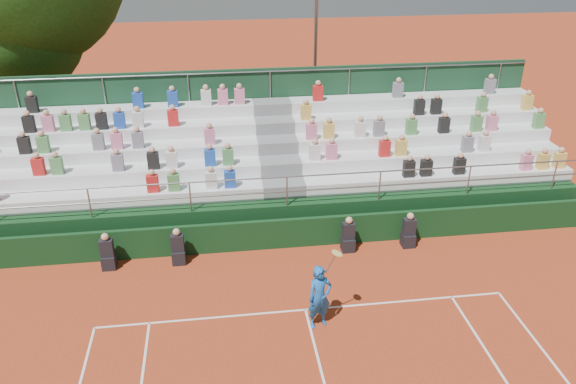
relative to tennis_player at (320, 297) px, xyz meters
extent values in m
plane|color=#A73B1B|center=(-0.25, 0.63, -0.89)|extent=(90.00, 90.00, 0.00)
cube|color=white|center=(-0.25, 0.63, -0.88)|extent=(11.00, 0.06, 0.01)
cube|color=black|center=(-0.25, 3.83, -0.39)|extent=(20.00, 0.15, 1.00)
cube|color=black|center=(-5.74, 3.38, -0.67)|extent=(0.40, 0.40, 0.44)
cube|color=black|center=(-5.74, 3.38, -0.19)|extent=(0.38, 0.25, 0.55)
sphere|color=tan|center=(-5.74, 3.38, 0.19)|extent=(0.22, 0.22, 0.22)
cube|color=black|center=(-3.68, 3.38, -0.67)|extent=(0.40, 0.40, 0.44)
cube|color=black|center=(-3.68, 3.38, -0.19)|extent=(0.38, 0.25, 0.55)
sphere|color=tan|center=(-3.68, 3.38, 0.19)|extent=(0.22, 0.22, 0.22)
cube|color=black|center=(1.55, 3.38, -0.67)|extent=(0.40, 0.40, 0.44)
cube|color=black|center=(1.55, 3.38, -0.19)|extent=(0.38, 0.25, 0.55)
sphere|color=tan|center=(1.55, 3.38, 0.19)|extent=(0.22, 0.22, 0.22)
cube|color=black|center=(3.50, 3.38, -0.67)|extent=(0.40, 0.40, 0.44)
cube|color=black|center=(3.50, 3.38, -0.19)|extent=(0.38, 0.25, 0.55)
sphere|color=tan|center=(3.50, 3.38, 0.19)|extent=(0.22, 0.22, 0.22)
cube|color=black|center=(-0.25, 6.93, -0.29)|extent=(20.00, 5.20, 1.20)
cube|color=silver|center=(-5.60, 5.26, 0.52)|extent=(9.30, 0.85, 0.42)
cube|color=silver|center=(5.10, 5.26, 0.52)|extent=(9.30, 0.85, 0.42)
cube|color=slate|center=(-0.25, 5.26, 0.52)|extent=(1.40, 0.85, 0.42)
cube|color=silver|center=(-5.60, 6.11, 0.94)|extent=(9.30, 0.85, 0.42)
cube|color=silver|center=(5.10, 6.11, 0.94)|extent=(9.30, 0.85, 0.42)
cube|color=slate|center=(-0.25, 6.11, 0.94)|extent=(1.40, 0.85, 0.42)
cube|color=silver|center=(-5.60, 6.96, 1.36)|extent=(9.30, 0.85, 0.42)
cube|color=silver|center=(5.10, 6.96, 1.36)|extent=(9.30, 0.85, 0.42)
cube|color=slate|center=(-0.25, 6.96, 1.36)|extent=(1.40, 0.85, 0.42)
cube|color=silver|center=(-5.60, 7.81, 1.78)|extent=(9.30, 0.85, 0.42)
cube|color=silver|center=(5.10, 7.81, 1.78)|extent=(9.30, 0.85, 0.42)
cube|color=slate|center=(-0.25, 7.81, 1.78)|extent=(1.40, 0.85, 0.42)
cube|color=silver|center=(-5.60, 8.66, 2.20)|extent=(9.30, 0.85, 0.42)
cube|color=silver|center=(5.10, 8.66, 2.20)|extent=(9.30, 0.85, 0.42)
cube|color=slate|center=(-0.25, 8.66, 2.20)|extent=(1.40, 0.85, 0.42)
cube|color=#173E25|center=(-0.25, 9.18, 1.31)|extent=(20.00, 0.12, 4.40)
cylinder|color=gray|center=(-0.25, 4.38, 1.31)|extent=(20.00, 0.05, 0.05)
cylinder|color=gray|center=(-0.25, 9.08, 3.41)|extent=(20.00, 0.05, 0.05)
cube|color=red|center=(-4.42, 5.11, 1.01)|extent=(0.36, 0.24, 0.56)
cube|color=#4C8C4C|center=(-3.76, 5.11, 1.01)|extent=(0.36, 0.24, 0.56)
cube|color=silver|center=(-2.59, 5.11, 1.01)|extent=(0.36, 0.24, 0.56)
cube|color=#1E4CB2|center=(-1.99, 5.11, 1.01)|extent=(0.36, 0.24, 0.56)
cube|color=red|center=(-8.00, 5.96, 1.43)|extent=(0.36, 0.24, 0.56)
cube|color=#4C8C4C|center=(-7.44, 5.96, 1.43)|extent=(0.36, 0.24, 0.56)
cube|color=slate|center=(-5.55, 5.96, 1.43)|extent=(0.36, 0.24, 0.56)
cube|color=black|center=(-4.42, 5.96, 1.43)|extent=(0.36, 0.24, 0.56)
cube|color=silver|center=(-3.83, 5.96, 1.43)|extent=(0.36, 0.24, 0.56)
cube|color=#1E4CB2|center=(-2.59, 5.96, 1.43)|extent=(0.36, 0.24, 0.56)
cube|color=#4C8C4C|center=(-2.00, 5.96, 1.43)|extent=(0.36, 0.24, 0.56)
cube|color=black|center=(-8.57, 6.81, 1.85)|extent=(0.36, 0.24, 0.56)
cube|color=#4C8C4C|center=(-7.98, 6.81, 1.85)|extent=(0.36, 0.24, 0.56)
cube|color=slate|center=(-6.23, 6.81, 1.85)|extent=(0.36, 0.24, 0.56)
cube|color=pink|center=(-5.63, 6.81, 1.85)|extent=(0.36, 0.24, 0.56)
cube|color=slate|center=(-4.95, 6.81, 1.85)|extent=(0.36, 0.24, 0.56)
cube|color=pink|center=(-2.56, 6.81, 1.85)|extent=(0.36, 0.24, 0.56)
cube|color=black|center=(-8.57, 7.66, 2.27)|extent=(0.36, 0.24, 0.56)
cube|color=pink|center=(-7.95, 7.66, 2.27)|extent=(0.36, 0.24, 0.56)
cube|color=#4C8C4C|center=(-7.38, 7.66, 2.27)|extent=(0.36, 0.24, 0.56)
cube|color=#4C8C4C|center=(-6.76, 7.66, 2.27)|extent=(0.36, 0.24, 0.56)
cube|color=black|center=(-6.20, 7.66, 2.27)|extent=(0.36, 0.24, 0.56)
cube|color=#1E4CB2|center=(-5.60, 7.66, 2.27)|extent=(0.36, 0.24, 0.56)
cube|color=silver|center=(-4.98, 7.66, 2.27)|extent=(0.36, 0.24, 0.56)
cube|color=red|center=(-3.79, 7.66, 2.27)|extent=(0.36, 0.24, 0.56)
cube|color=black|center=(-8.60, 8.51, 2.69)|extent=(0.36, 0.24, 0.56)
cube|color=#1E4CB2|center=(-5.02, 8.51, 2.69)|extent=(0.36, 0.24, 0.56)
cube|color=#1E4CB2|center=(-3.81, 8.51, 2.69)|extent=(0.36, 0.24, 0.56)
cube|color=silver|center=(-2.62, 8.51, 2.69)|extent=(0.36, 0.24, 0.56)
cube|color=pink|center=(-2.03, 8.51, 2.69)|extent=(0.36, 0.24, 0.56)
cube|color=pink|center=(-1.43, 8.51, 2.69)|extent=(0.36, 0.24, 0.56)
cube|color=black|center=(3.95, 5.11, 1.01)|extent=(0.36, 0.24, 0.56)
cube|color=black|center=(4.55, 5.11, 1.01)|extent=(0.36, 0.24, 0.56)
cube|color=black|center=(5.71, 5.11, 1.01)|extent=(0.36, 0.24, 0.56)
cube|color=pink|center=(8.11, 5.11, 1.01)|extent=(0.36, 0.24, 0.56)
cube|color=gold|center=(8.72, 5.11, 1.01)|extent=(0.36, 0.24, 0.56)
cube|color=gold|center=(9.33, 5.11, 1.01)|extent=(0.36, 0.24, 0.56)
cube|color=silver|center=(0.91, 5.96, 1.43)|extent=(0.36, 0.24, 0.56)
cube|color=pink|center=(1.48, 5.96, 1.43)|extent=(0.36, 0.24, 0.56)
cube|color=red|center=(3.33, 5.96, 1.43)|extent=(0.36, 0.24, 0.56)
cube|color=gold|center=(3.91, 5.96, 1.43)|extent=(0.36, 0.24, 0.56)
cube|color=slate|center=(6.30, 5.96, 1.43)|extent=(0.36, 0.24, 0.56)
cube|color=silver|center=(6.92, 5.96, 1.43)|extent=(0.36, 0.24, 0.56)
cube|color=pink|center=(0.94, 6.81, 1.85)|extent=(0.36, 0.24, 0.56)
cube|color=gold|center=(1.55, 6.81, 1.85)|extent=(0.36, 0.24, 0.56)
cube|color=silver|center=(2.67, 6.81, 1.85)|extent=(0.36, 0.24, 0.56)
cube|color=slate|center=(3.35, 6.81, 1.85)|extent=(0.36, 0.24, 0.56)
cube|color=#4C8C4C|center=(4.52, 6.81, 1.85)|extent=(0.36, 0.24, 0.56)
cube|color=black|center=(5.73, 6.81, 1.85)|extent=(0.36, 0.24, 0.56)
cube|color=#4C8C4C|center=(6.95, 6.81, 1.85)|extent=(0.36, 0.24, 0.56)
cube|color=pink|center=(7.54, 6.81, 1.85)|extent=(0.36, 0.24, 0.56)
cube|color=#4C8C4C|center=(9.35, 6.81, 1.85)|extent=(0.36, 0.24, 0.56)
cube|color=gold|center=(0.87, 7.66, 2.27)|extent=(0.36, 0.24, 0.56)
cube|color=black|center=(5.07, 7.66, 2.27)|extent=(0.36, 0.24, 0.56)
cube|color=black|center=(5.72, 7.66, 2.27)|extent=(0.36, 0.24, 0.56)
cube|color=#4C8C4C|center=(7.49, 7.66, 2.27)|extent=(0.36, 0.24, 0.56)
cube|color=gold|center=(9.27, 7.66, 2.27)|extent=(0.36, 0.24, 0.56)
cube|color=red|center=(1.46, 8.51, 2.69)|extent=(0.36, 0.24, 0.56)
cube|color=slate|center=(4.50, 8.51, 2.69)|extent=(0.36, 0.24, 0.56)
cube|color=slate|center=(8.13, 8.51, 2.69)|extent=(0.36, 0.24, 0.56)
imported|color=#175DB2|center=(0.00, 0.00, -0.01)|extent=(0.73, 0.58, 1.76)
cylinder|color=gray|center=(0.25, 0.00, 0.96)|extent=(0.26, 0.03, 0.51)
cylinder|color=#E5D866|center=(0.40, 0.00, 1.26)|extent=(0.26, 0.28, 0.14)
cylinder|color=#372614|center=(-10.26, 13.10, 0.70)|extent=(0.50, 0.50, 3.17)
sphere|color=#143B10|center=(-10.26, 13.10, 4.61)|extent=(5.81, 5.81, 5.81)
cylinder|color=#372614|center=(-9.62, 13.51, 1.39)|extent=(0.50, 0.50, 4.56)
cylinder|color=gray|center=(2.40, 14.26, 3.38)|extent=(0.16, 0.16, 8.53)
camera|label=1|loc=(-2.32, -11.22, 8.70)|focal=35.00mm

